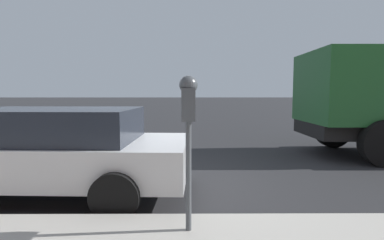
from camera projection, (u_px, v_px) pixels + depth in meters
The scene contains 3 objects.
ground_plane at pixel (149, 177), 5.81m from camera, with size 220.00×220.00×0.00m, color #2B2B2D.
parking_meter at pixel (188, 113), 3.07m from camera, with size 0.21×0.19×1.63m.
car_white at pixel (46, 149), 4.71m from camera, with size 2.21×4.60×1.38m.
Camera 1 is at (-5.69, -0.79, 1.62)m, focal length 28.00 mm.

